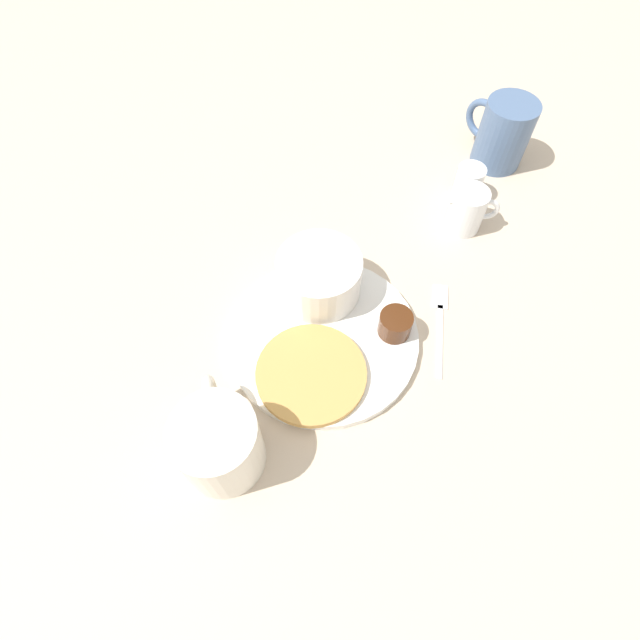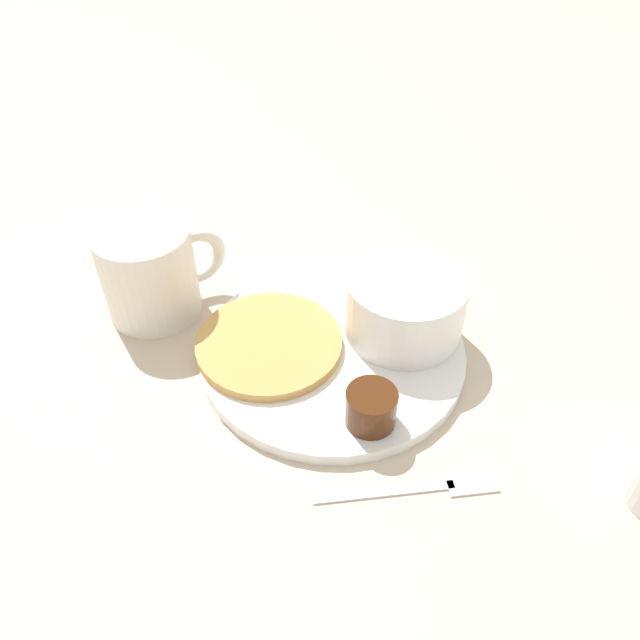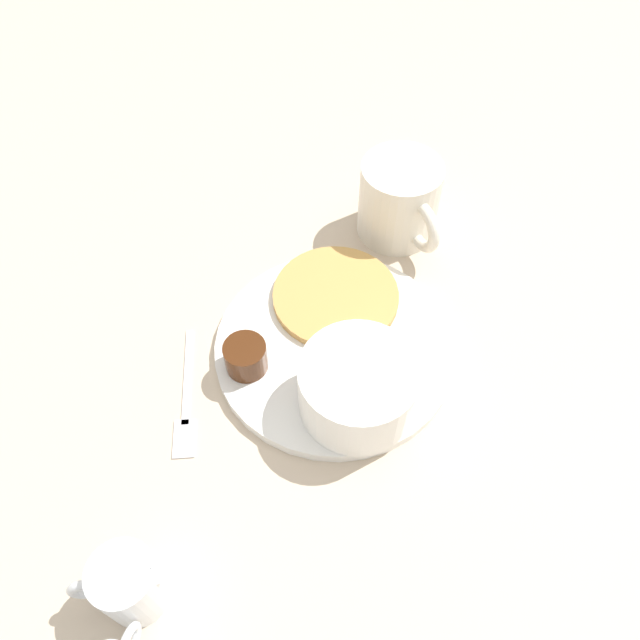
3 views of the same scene
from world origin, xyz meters
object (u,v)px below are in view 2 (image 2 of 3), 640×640
bowl (405,304)px  coffee_mug (151,272)px  plate (332,351)px  fork (429,487)px

bowl → coffee_mug: (-0.12, 0.21, 0.00)m
plate → bowl: 0.08m
bowl → plate: bearing=149.9°
plate → coffee_mug: 0.19m
coffee_mug → fork: bearing=-89.5°
plate → fork: bearing=-112.3°
plate → bowl: bowl is taller
coffee_mug → fork: 0.32m
bowl → coffee_mug: bearing=120.4°
coffee_mug → fork: size_ratio=1.06×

